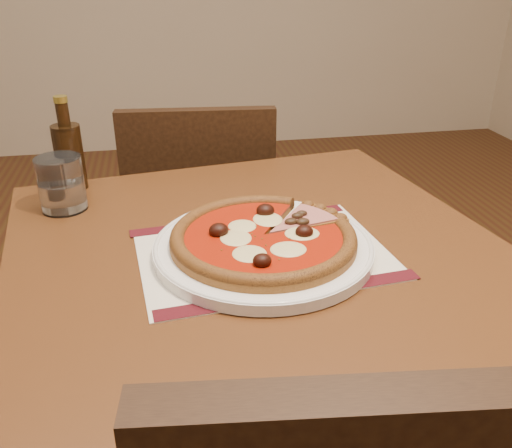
{
  "coord_description": "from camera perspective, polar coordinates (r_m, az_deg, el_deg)",
  "views": [
    {
      "loc": [
        -0.01,
        -0.66,
        1.18
      ],
      "look_at": [
        0.14,
        0.13,
        0.78
      ],
      "focal_mm": 38.0,
      "sensor_mm": 36.0,
      "label": 1
    }
  ],
  "objects": [
    {
      "name": "plate",
      "position": [
        0.87,
        0.77,
        -2.51
      ],
      "size": [
        0.35,
        0.35,
        0.02
      ],
      "primitive_type": "cylinder",
      "color": "white",
      "rests_on": "placemat"
    },
    {
      "name": "bottle",
      "position": [
        1.16,
        -19.09,
        7.03
      ],
      "size": [
        0.06,
        0.06,
        0.19
      ],
      "color": "#341E0D",
      "rests_on": "table"
    },
    {
      "name": "chair_far",
      "position": [
        1.59,
        -5.72,
        0.07
      ],
      "size": [
        0.43,
        0.43,
        0.84
      ],
      "rotation": [
        0.0,
        0.0,
        3.05
      ],
      "color": "black",
      "rests_on": "ground"
    },
    {
      "name": "placemat",
      "position": [
        0.87,
        0.76,
        -3.08
      ],
      "size": [
        0.42,
        0.32,
        0.0
      ],
      "primitive_type": "cube",
      "rotation": [
        0.0,
        0.0,
        0.09
      ],
      "color": "silver",
      "rests_on": "table"
    },
    {
      "name": "pizza",
      "position": [
        0.86,
        0.77,
        -1.36
      ],
      "size": [
        0.3,
        0.3,
        0.04
      ],
      "color": "#8F5D22",
      "rests_on": "plate"
    },
    {
      "name": "table",
      "position": [
        0.95,
        0.23,
        -7.65
      ],
      "size": [
        0.9,
        0.9,
        0.75
      ],
      "rotation": [
        0.0,
        0.0,
        0.14
      ],
      "color": "brown",
      "rests_on": "ground"
    },
    {
      "name": "water_glass",
      "position": [
        1.07,
        -19.81,
        4.0
      ],
      "size": [
        0.09,
        0.09,
        0.1
      ],
      "primitive_type": "cylinder",
      "rotation": [
        0.0,
        0.0,
        0.01
      ],
      "color": "white",
      "rests_on": "table"
    },
    {
      "name": "ham_slice",
      "position": [
        0.93,
        4.95,
        0.73
      ],
      "size": [
        0.15,
        0.12,
        0.02
      ],
      "rotation": [
        0.0,
        0.0,
        0.56
      ],
      "color": "#8F5D22",
      "rests_on": "plate"
    }
  ]
}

